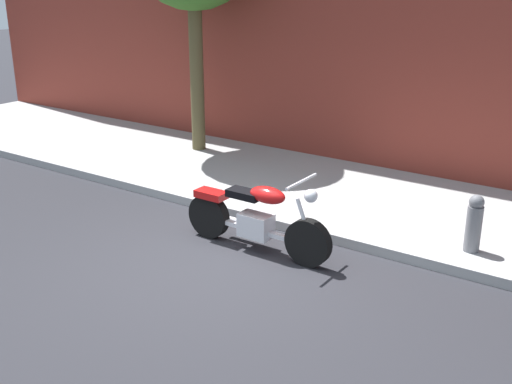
{
  "coord_description": "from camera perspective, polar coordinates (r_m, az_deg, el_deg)",
  "views": [
    {
      "loc": [
        4.57,
        -5.73,
        3.6
      ],
      "look_at": [
        0.22,
        0.64,
        0.83
      ],
      "focal_mm": 44.36,
      "sensor_mm": 36.0,
      "label": 1
    }
  ],
  "objects": [
    {
      "name": "ground_plane",
      "position": [
        8.17,
        -3.83,
        -6.46
      ],
      "size": [
        60.0,
        60.0,
        0.0
      ],
      "primitive_type": "plane",
      "color": "#28282D"
    },
    {
      "name": "fire_hydrant",
      "position": [
        8.51,
        19.02,
        -3.09
      ],
      "size": [
        0.2,
        0.2,
        0.91
      ],
      "color": "slate",
      "rests_on": "ground"
    },
    {
      "name": "motorcycle",
      "position": [
        8.35,
        0.01,
        -2.46
      ],
      "size": [
        2.22,
        0.7,
        1.12
      ],
      "color": "black",
      "rests_on": "ground"
    },
    {
      "name": "sidewalk",
      "position": [
        10.48,
        6.35,
        -0.07
      ],
      "size": [
        20.72,
        3.25,
        0.14
      ],
      "primitive_type": "cube",
      "color": "#A1A1A1",
      "rests_on": "ground"
    }
  ]
}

